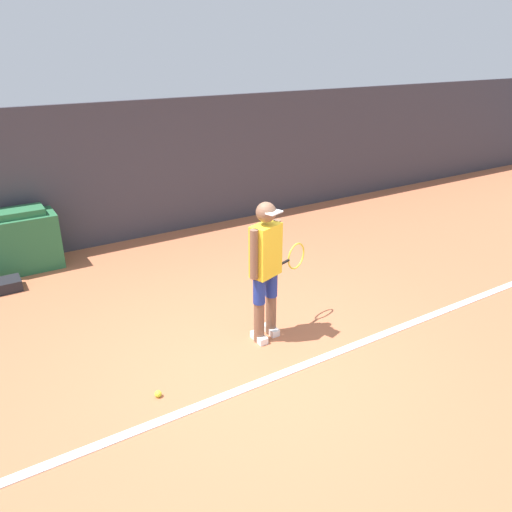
{
  "coord_description": "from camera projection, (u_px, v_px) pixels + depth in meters",
  "views": [
    {
      "loc": [
        -2.38,
        -3.82,
        3.17
      ],
      "look_at": [
        0.33,
        0.57,
        0.95
      ],
      "focal_mm": 35.0,
      "sensor_mm": 36.0,
      "label": 1
    }
  ],
  "objects": [
    {
      "name": "ground_plane",
      "position": [
        258.0,
        361.0,
        5.38
      ],
      "size": [
        24.0,
        24.0,
        0.0
      ],
      "primitive_type": "plane",
      "color": "#B76642"
    },
    {
      "name": "tennis_ball",
      "position": [
        158.0,
        394.0,
        4.83
      ],
      "size": [
        0.07,
        0.07,
        0.07
      ],
      "color": "#D1E533",
      "rests_on": "ground_plane"
    },
    {
      "name": "tennis_player",
      "position": [
        266.0,
        265.0,
        5.49
      ],
      "size": [
        0.94,
        0.43,
        1.64
      ],
      "rotation": [
        0.0,
        0.0,
        0.32
      ],
      "color": "brown",
      "rests_on": "ground_plane"
    },
    {
      "name": "back_wall",
      "position": [
        122.0,
        174.0,
        8.27
      ],
      "size": [
        24.0,
        0.1,
        2.32
      ],
      "color": "#383842",
      "rests_on": "ground_plane"
    },
    {
      "name": "court_baseline",
      "position": [
        275.0,
        377.0,
        5.12
      ],
      "size": [
        21.6,
        0.1,
        0.01
      ],
      "color": "white",
      "rests_on": "ground_plane"
    },
    {
      "name": "covered_chair",
      "position": [
        25.0,
        241.0,
        7.44
      ],
      "size": [
        0.94,
        0.58,
        0.94
      ],
      "color": "#28663D",
      "rests_on": "ground_plane"
    }
  ]
}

